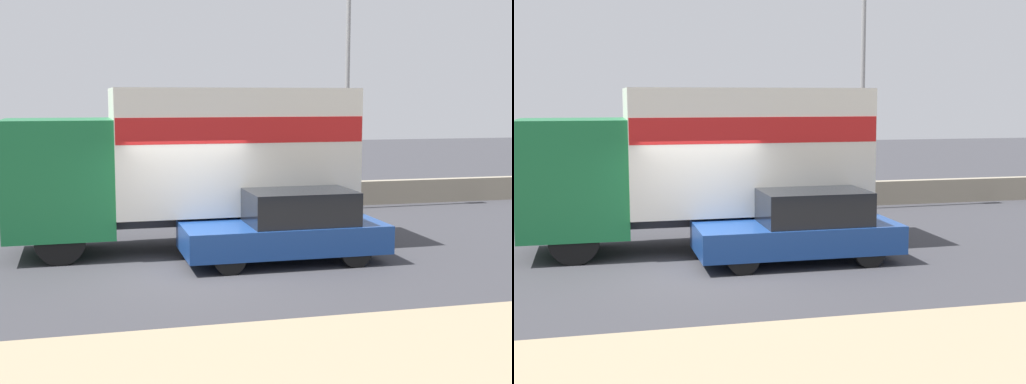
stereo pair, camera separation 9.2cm
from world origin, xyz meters
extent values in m
plane|color=#38383D|center=(0.00, 0.00, 0.00)|extent=(80.00, 80.00, 0.00)
cube|color=gray|center=(0.00, 7.40, 0.38)|extent=(60.00, 0.35, 0.75)
cylinder|color=gray|center=(5.72, 6.70, 3.73)|extent=(0.14, 0.14, 7.47)
cube|color=#196B38|center=(-2.58, 2.17, 1.69)|extent=(2.25, 2.25, 2.46)
cube|color=black|center=(-3.69, 2.17, 2.19)|extent=(0.06, 1.91, 1.08)
cube|color=#2D2D33|center=(1.20, 2.17, 0.74)|extent=(5.31, 1.32, 0.25)
cube|color=silver|center=(1.20, 2.17, 2.23)|extent=(5.31, 2.39, 2.72)
cube|color=red|center=(1.20, 2.17, 2.70)|extent=(5.28, 2.41, 0.54)
cylinder|color=black|center=(-2.58, 1.22, 0.51)|extent=(1.03, 0.28, 1.03)
cylinder|color=black|center=(-2.58, 3.13, 0.51)|extent=(1.03, 0.28, 1.03)
cylinder|color=black|center=(2.66, 1.22, 0.51)|extent=(1.03, 0.28, 1.03)
cylinder|color=black|center=(2.66, 3.13, 0.51)|extent=(1.03, 0.28, 1.03)
cylinder|color=black|center=(1.60, 1.22, 0.51)|extent=(1.03, 0.28, 1.03)
cylinder|color=black|center=(1.60, 3.13, 0.51)|extent=(1.03, 0.28, 1.03)
cube|color=navy|center=(1.88, 0.38, 0.53)|extent=(4.17, 1.86, 0.57)
cube|color=black|center=(2.21, 0.38, 1.15)|extent=(2.17, 1.71, 0.68)
cylinder|color=black|center=(0.59, -0.43, 0.32)|extent=(0.64, 0.20, 0.64)
cylinder|color=black|center=(0.59, 1.19, 0.32)|extent=(0.64, 0.20, 0.64)
cylinder|color=black|center=(3.17, -0.43, 0.32)|extent=(0.64, 0.20, 0.64)
cylinder|color=black|center=(3.17, 1.19, 0.32)|extent=(0.64, 0.20, 0.64)
camera|label=1|loc=(-2.19, -13.52, 3.38)|focal=50.00mm
camera|label=2|loc=(-2.10, -13.54, 3.38)|focal=50.00mm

